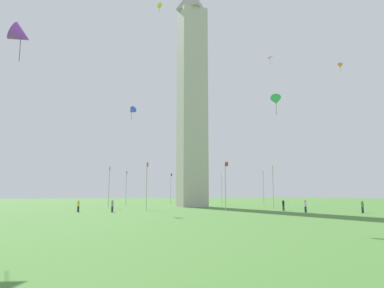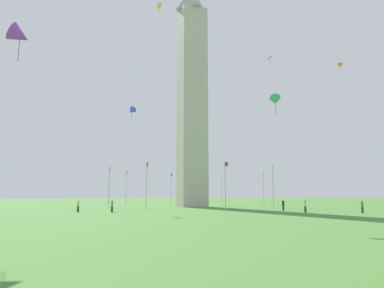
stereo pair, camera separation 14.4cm
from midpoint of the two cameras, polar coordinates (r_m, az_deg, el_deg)
The scene contains 21 objects.
ground_plane at distance 67.91m, azimuth 0.06°, elevation -10.35°, with size 260.00×260.00×0.00m, color #477A33.
obelisk_monument at distance 70.89m, azimuth 0.06°, elevation 8.58°, with size 5.06×5.06×46.04m.
flagpole_n at distance 53.00m, azimuth 5.63°, elevation -6.49°, with size 1.12×0.14×7.42m.
flagpole_ne at distance 62.42m, azimuth 13.38°, elevation -6.56°, with size 1.12×0.14×7.42m.
flagpole_e at distance 74.46m, azimuth 11.85°, elevation -6.84°, with size 1.12×0.14×7.42m.
flagpole_se at distance 82.38m, azimuth 5.03°, elevation -7.10°, with size 1.12×0.14×7.42m.
flagpole_s at distance 83.05m, azimuth -3.46°, elevation -7.13°, with size 1.12×0.14×7.42m.
flagpole_sw at distance 76.23m, azimuth -10.78°, elevation -6.90°, with size 1.12×0.14×7.42m.
flagpole_w at distance 64.52m, azimuth -13.53°, elevation -6.60°, with size 1.12×0.14×7.42m.
flagpole_nw at distance 54.03m, azimuth -7.48°, elevation -6.49°, with size 1.12×0.14×7.42m.
person_yellow_shirt at distance 50.97m, azimuth -18.28°, elevation -9.76°, with size 0.32×0.32×1.61m.
person_white_shirt at distance 49.30m, azimuth 18.34°, elevation -9.80°, with size 0.32×0.32×1.65m.
person_green_shirt at distance 50.71m, azimuth 26.46°, elevation -9.32°, with size 0.32×0.32×1.62m.
person_gray_shirt at distance 49.02m, azimuth -13.03°, elevation -9.96°, with size 0.32×0.32×1.73m.
person_black_shirt at distance 53.71m, azimuth 14.96°, elevation -9.75°, with size 0.32×0.32×1.69m.
kite_red_diamond at distance 66.48m, azimuth 12.87°, elevation 13.79°, with size 0.87×0.80×1.42m.
kite_green_delta at distance 37.46m, azimuth 13.75°, elevation 6.98°, with size 1.77×1.70×2.26m.
kite_orange_delta at distance 66.78m, azimuth 23.41°, elevation 11.82°, with size 1.43×1.39×1.81m.
kite_blue_delta at distance 53.14m, azimuth -9.92°, elevation 5.45°, with size 1.57×1.48×2.14m.
kite_purple_delta at distance 27.92m, azimuth -26.51°, elevation 15.80°, with size 1.42×1.74×2.77m.
kite_yellow_box at distance 56.70m, azimuth -5.36°, elevation 21.90°, with size 0.79×0.82×1.65m.
Camera 2 is at (64.33, -21.63, 2.52)m, focal length 32.17 mm.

